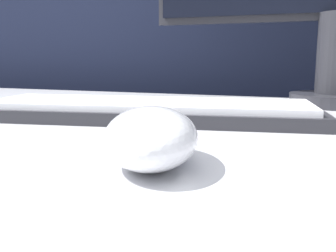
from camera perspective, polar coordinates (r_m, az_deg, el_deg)
The scene contains 3 objects.
partition_panel at distance 1.00m, azimuth 11.21°, elevation -1.95°, with size 5.00×0.03×1.27m.
computer_mouse_near at distance 0.29m, azimuth -2.46°, elevation -1.55°, with size 0.11×0.13×0.04m.
keyboard at distance 0.52m, azimuth -3.11°, elevation 2.32°, with size 0.46×0.22×0.02m.
Camera 1 is at (0.16, -0.39, 0.83)m, focal length 42.00 mm.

